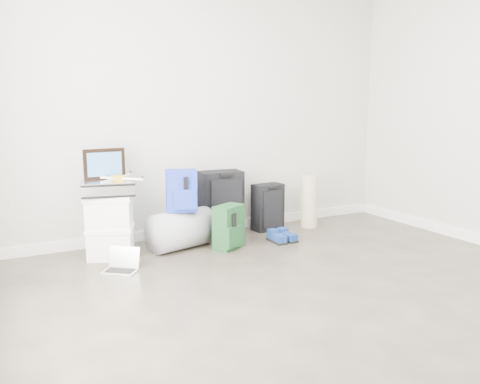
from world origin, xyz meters
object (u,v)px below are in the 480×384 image
duffel_bag (181,230)px  boxes_stack (110,226)px  carry_on (268,207)px  laptop (122,265)px  briefcase (108,188)px  large_suitcase (221,204)px

duffel_bag → boxes_stack: bearing=162.8°
boxes_stack → carry_on: 1.76m
duffel_bag → carry_on: bearing=-2.9°
duffel_bag → laptop: duffel_bag is taller
briefcase → boxes_stack: bearing=129.2°
duffel_bag → laptop: (-0.68, -0.37, -0.14)m
large_suitcase → laptop: size_ratio=2.06×
boxes_stack → laptop: size_ratio=1.73×
boxes_stack → duffel_bag: boxes_stack is taller
briefcase → duffel_bag: 0.81m
boxes_stack → duffel_bag: (0.67, -0.04, -0.10)m
duffel_bag → large_suitcase: bearing=10.4°
duffel_bag → large_suitcase: large_suitcase is taller
briefcase → laptop: 0.72m
briefcase → laptop: (-0.01, -0.41, -0.59)m
duffel_bag → large_suitcase: size_ratio=0.88×
carry_on → laptop: 1.87m
boxes_stack → briefcase: size_ratio=1.29×
duffel_bag → carry_on: size_ratio=1.18×
boxes_stack → laptop: 0.48m
duffel_bag → large_suitcase: (0.54, 0.24, 0.16)m
large_suitcase → briefcase: bearing=-165.0°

